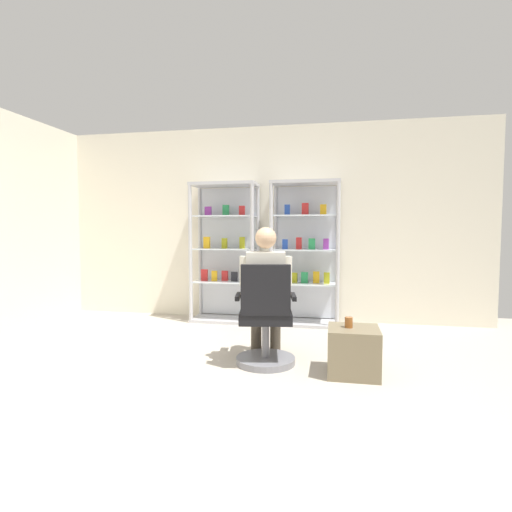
# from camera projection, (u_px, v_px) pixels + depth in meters

# --- Properties ---
(ground_plane) EXTENTS (7.20, 7.20, 0.00)m
(ground_plane) POSITION_uv_depth(u_px,v_px,m) (198.00, 410.00, 2.81)
(ground_plane) COLOR #B2A899
(back_wall) EXTENTS (6.00, 0.10, 2.70)m
(back_wall) POSITION_uv_depth(u_px,v_px,m) (268.00, 224.00, 5.66)
(back_wall) COLOR silver
(back_wall) RESTS_ON ground
(display_cabinet_left) EXTENTS (0.90, 0.45, 1.90)m
(display_cabinet_left) POSITION_uv_depth(u_px,v_px,m) (226.00, 252.00, 5.56)
(display_cabinet_left) COLOR #B7B7BC
(display_cabinet_left) RESTS_ON ground
(display_cabinet_right) EXTENTS (0.90, 0.45, 1.90)m
(display_cabinet_right) POSITION_uv_depth(u_px,v_px,m) (305.00, 252.00, 5.35)
(display_cabinet_right) COLOR #B7B7BC
(display_cabinet_right) RESTS_ON ground
(office_chair) EXTENTS (0.60, 0.56, 0.96)m
(office_chair) POSITION_uv_depth(u_px,v_px,m) (266.00, 324.00, 3.71)
(office_chair) COLOR slate
(office_chair) RESTS_ON ground
(seated_shopkeeper) EXTENTS (0.53, 0.60, 1.29)m
(seated_shopkeeper) POSITION_uv_depth(u_px,v_px,m) (266.00, 287.00, 3.85)
(seated_shopkeeper) COLOR #3F382D
(seated_shopkeeper) RESTS_ON ground
(storage_crate) EXTENTS (0.44, 0.42, 0.41)m
(storage_crate) POSITION_uv_depth(u_px,v_px,m) (353.00, 351.00, 3.49)
(storage_crate) COLOR #72664C
(storage_crate) RESTS_ON ground
(tea_glass) EXTENTS (0.07, 0.07, 0.09)m
(tea_glass) POSITION_uv_depth(u_px,v_px,m) (349.00, 322.00, 3.48)
(tea_glass) COLOR brown
(tea_glass) RESTS_ON storage_crate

